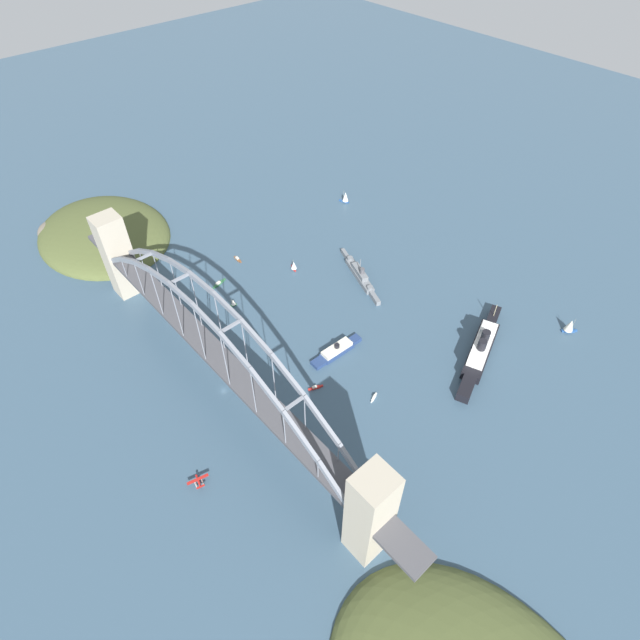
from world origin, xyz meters
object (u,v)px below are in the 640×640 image
(naval_cruiser, at_px, (360,275))
(small_boat_3, at_px, (294,265))
(small_boat_8, at_px, (374,397))
(ocean_liner, at_px, (481,348))
(small_boat_6, at_px, (570,326))
(small_boat_0, at_px, (345,197))
(small_boat_1, at_px, (219,283))
(small_boat_2, at_px, (237,259))
(harbor_arch_bridge, at_px, (215,354))
(harbor_ferry_steamer, at_px, (336,350))
(small_boat_5, at_px, (375,470))
(small_boat_4, at_px, (233,303))
(seaplane_taxiing_near_bridge, at_px, (199,481))
(small_boat_7, at_px, (315,388))

(naval_cruiser, relative_size, small_boat_3, 7.61)
(small_boat_8, bearing_deg, small_boat_3, 161.89)
(ocean_liner, distance_m, small_boat_6, 68.44)
(naval_cruiser, relative_size, small_boat_0, 5.55)
(small_boat_1, distance_m, small_boat_2, 31.27)
(harbor_arch_bridge, xyz_separation_m, harbor_ferry_steamer, (24.15, 73.13, -31.97))
(small_boat_5, xyz_separation_m, small_boat_6, (15.47, 174.66, 4.80))
(small_boat_4, relative_size, small_boat_6, 0.53)
(seaplane_taxiing_near_bridge, height_order, small_boat_8, seaplane_taxiing_near_bridge)
(small_boat_7, bearing_deg, harbor_arch_bridge, -130.22)
(small_boat_4, height_order, small_boat_6, small_boat_6)
(ocean_liner, distance_m, small_boat_4, 174.15)
(harbor_ferry_steamer, xyz_separation_m, small_boat_4, (-82.56, -24.89, 0.68))
(small_boat_2, relative_size, small_boat_4, 1.49)
(small_boat_0, bearing_deg, harbor_arch_bridge, -62.93)
(harbor_ferry_steamer, relative_size, small_boat_2, 4.14)
(small_boat_6, relative_size, small_boat_7, 1.27)
(small_boat_0, bearing_deg, small_boat_1, -82.95)
(small_boat_3, bearing_deg, small_boat_6, 29.16)
(small_boat_3, bearing_deg, small_boat_5, -25.30)
(ocean_liner, bearing_deg, small_boat_0, 162.62)
(small_boat_6, bearing_deg, seaplane_taxiing_near_bridge, -106.19)
(seaplane_taxiing_near_bridge, xyz_separation_m, small_boat_3, (-103.95, 151.62, 1.78))
(small_boat_5, bearing_deg, small_boat_3, 154.70)
(harbor_arch_bridge, relative_size, ocean_liner, 3.70)
(small_boat_2, bearing_deg, small_boat_0, 91.73)
(small_boat_5, bearing_deg, naval_cruiser, 138.12)
(harbor_ferry_steamer, bearing_deg, small_boat_4, -163.22)
(harbor_arch_bridge, distance_m, ocean_liner, 170.21)
(harbor_arch_bridge, bearing_deg, naval_cruiser, 98.07)
(small_boat_5, distance_m, small_boat_7, 64.57)
(naval_cruiser, xyz_separation_m, small_boat_4, (-38.80, -89.98, 0.03))
(small_boat_4, distance_m, small_boat_7, 95.29)
(small_boat_2, xyz_separation_m, small_boat_5, (200.12, -50.10, -0.00))
(harbor_arch_bridge, xyz_separation_m, seaplane_taxiing_near_bridge, (42.93, -44.57, -32.23))
(small_boat_0, relative_size, small_boat_2, 1.20)
(small_boat_8, bearing_deg, small_boat_5, -45.52)
(small_boat_4, bearing_deg, small_boat_5, -6.24)
(small_boat_6, height_order, small_boat_7, small_boat_6)
(harbor_ferry_steamer, relative_size, seaplane_taxiing_near_bridge, 3.36)
(small_boat_7, relative_size, small_boat_8, 1.24)
(seaplane_taxiing_near_bridge, bearing_deg, small_boat_1, 142.58)
(harbor_ferry_steamer, distance_m, small_boat_2, 124.45)
(naval_cruiser, xyz_separation_m, small_boat_7, (56.34, -94.78, -2.25))
(seaplane_taxiing_near_bridge, height_order, small_boat_2, seaplane_taxiing_near_bridge)
(harbor_arch_bridge, height_order, small_boat_7, harbor_arch_bridge)
(seaplane_taxiing_near_bridge, bearing_deg, small_boat_0, 120.64)
(small_boat_3, distance_m, small_boat_4, 58.88)
(naval_cruiser, xyz_separation_m, small_boat_1, (-65.61, -84.75, -2.28))
(harbor_ferry_steamer, distance_m, small_boat_7, 32.29)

